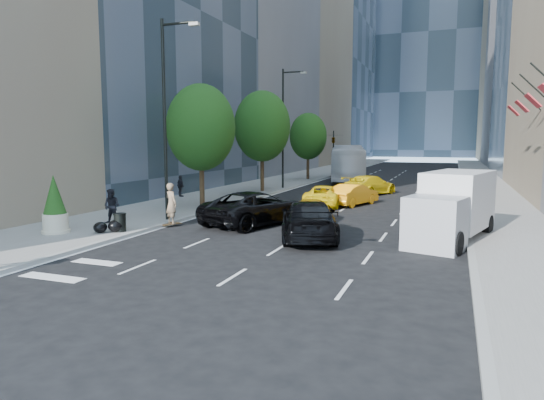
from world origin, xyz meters
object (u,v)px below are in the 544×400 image
at_px(city_bus, 347,163).
at_px(planter_shrub, 55,205).
at_px(black_sedan_mercedes, 309,220).
at_px(trash_can, 120,223).
at_px(skateboarder, 171,206).
at_px(black_sedan_lincoln, 255,208).
at_px(box_truck, 452,206).

height_order(city_bus, planter_shrub, city_bus).
bearing_deg(black_sedan_mercedes, planter_shrub, -0.62).
xyz_separation_m(black_sedan_mercedes, trash_can, (-8.15, -2.16, -0.28)).
bearing_deg(skateboarder, planter_shrub, 72.32).
distance_m(skateboarder, city_bus, 29.86).
bearing_deg(black_sedan_lincoln, box_truck, -165.93).
xyz_separation_m(black_sedan_lincoln, planter_shrub, (-7.09, -5.87, 0.54)).
relative_size(skateboarder, city_bus, 0.15).
bearing_deg(black_sedan_mercedes, black_sedan_lincoln, -53.34).
height_order(skateboarder, trash_can, skateboarder).
bearing_deg(planter_shrub, trash_can, 26.12).
distance_m(city_bus, trash_can, 32.60).
distance_m(city_bus, planter_shrub, 34.13).
relative_size(black_sedan_mercedes, box_truck, 0.89).
height_order(black_sedan_lincoln, planter_shrub, planter_shrub).
bearing_deg(skateboarder, box_truck, -150.05).
distance_m(black_sedan_lincoln, black_sedan_mercedes, 4.33).
xyz_separation_m(skateboarder, trash_can, (-1.00, -2.65, -0.46)).
height_order(black_sedan_lincoln, box_truck, box_truck).
relative_size(black_sedan_lincoln, city_bus, 0.45).
distance_m(black_sedan_lincoln, city_bus, 27.79).
bearing_deg(planter_shrub, box_truck, 17.41).
bearing_deg(black_sedan_mercedes, city_bus, -99.33).
xyz_separation_m(black_sedan_lincoln, box_truck, (9.27, -0.74, 0.62)).
bearing_deg(trash_can, skateboarder, 69.32).
distance_m(black_sedan_lincoln, trash_can, 6.55).
bearing_deg(black_sedan_lincoln, city_bus, -68.90).
distance_m(black_sedan_mercedes, city_bus, 30.63).
bearing_deg(skateboarder, trash_can, 93.67).
bearing_deg(box_truck, black_sedan_lincoln, -168.82).
xyz_separation_m(black_sedan_mercedes, planter_shrub, (-10.63, -3.38, 0.55)).
xyz_separation_m(skateboarder, planter_shrub, (-3.49, -3.87, 0.37)).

